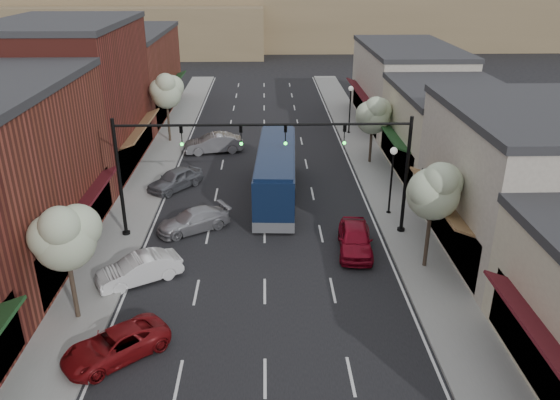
{
  "coord_description": "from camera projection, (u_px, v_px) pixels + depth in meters",
  "views": [
    {
      "loc": [
        0.12,
        -20.37,
        14.62
      ],
      "look_at": [
        0.9,
        7.96,
        2.2
      ],
      "focal_mm": 35.0,
      "sensor_mm": 36.0,
      "label": 1
    }
  ],
  "objects": [
    {
      "name": "ground",
      "position": [
        265.0,
        316.0,
        24.52
      ],
      "size": [
        160.0,
        160.0,
        0.0
      ],
      "primitive_type": "plane",
      "color": "black",
      "rests_on": "ground"
    },
    {
      "name": "sidewalk_left",
      "position": [
        153.0,
        171.0,
        41.21
      ],
      "size": [
        2.8,
        73.0,
        0.15
      ],
      "primitive_type": "cube",
      "color": "gray",
      "rests_on": "ground"
    },
    {
      "name": "sidewalk_right",
      "position": [
        374.0,
        169.0,
        41.64
      ],
      "size": [
        2.8,
        73.0,
        0.15
      ],
      "primitive_type": "cube",
      "color": "gray",
      "rests_on": "ground"
    },
    {
      "name": "curb_left",
      "position": [
        172.0,
        171.0,
        41.25
      ],
      "size": [
        0.25,
        73.0,
        0.17
      ],
      "primitive_type": "cube",
      "color": "gray",
      "rests_on": "ground"
    },
    {
      "name": "curb_right",
      "position": [
        356.0,
        169.0,
        41.6
      ],
      "size": [
        0.25,
        73.0,
        0.17
      ],
      "primitive_type": "cube",
      "color": "gray",
      "rests_on": "ground"
    },
    {
      "name": "bldg_left_midfar",
      "position": [
        71.0,
        97.0,
        40.3
      ],
      "size": [
        10.14,
        14.1,
        10.9
      ],
      "color": "maroon",
      "rests_on": "ground"
    },
    {
      "name": "bldg_left_far",
      "position": [
        124.0,
        74.0,
        55.45
      ],
      "size": [
        10.14,
        18.1,
        8.4
      ],
      "color": "brown",
      "rests_on": "ground"
    },
    {
      "name": "bldg_right_midnear",
      "position": [
        523.0,
        183.0,
        28.79
      ],
      "size": [
        9.14,
        12.1,
        7.9
      ],
      "color": "beige",
      "rests_on": "ground"
    },
    {
      "name": "bldg_right_midfar",
      "position": [
        450.0,
        131.0,
        40.07
      ],
      "size": [
        9.14,
        12.1,
        6.4
      ],
      "color": "beige",
      "rests_on": "ground"
    },
    {
      "name": "bldg_right_far",
      "position": [
        405.0,
        85.0,
        52.69
      ],
      "size": [
        9.14,
        16.1,
        7.4
      ],
      "color": "beige",
      "rests_on": "ground"
    },
    {
      "name": "hill_far",
      "position": [
        264.0,
        10.0,
        104.51
      ],
      "size": [
        120.0,
        30.0,
        12.0
      ],
      "primitive_type": "cube",
      "color": "#7A6647",
      "rests_on": "ground"
    },
    {
      "name": "hill_near",
      "position": [
        118.0,
        29.0,
        93.7
      ],
      "size": [
        50.0,
        20.0,
        8.0
      ],
      "primitive_type": "cube",
      "color": "#7A6647",
      "rests_on": "ground"
    },
    {
      "name": "signal_mast_right",
      "position": [
        365.0,
        159.0,
        30.13
      ],
      "size": [
        8.22,
        0.46,
        7.0
      ],
      "color": "black",
      "rests_on": "ground"
    },
    {
      "name": "signal_mast_left",
      "position": [
        161.0,
        161.0,
        29.84
      ],
      "size": [
        8.22,
        0.46,
        7.0
      ],
      "color": "black",
      "rests_on": "ground"
    },
    {
      "name": "tree_right_near",
      "position": [
        435.0,
        189.0,
        26.55
      ],
      "size": [
        2.85,
        2.65,
        5.95
      ],
      "color": "#47382B",
      "rests_on": "ground"
    },
    {
      "name": "tree_right_far",
      "position": [
        374.0,
        114.0,
        41.39
      ],
      "size": [
        2.85,
        2.65,
        5.43
      ],
      "color": "#47382B",
      "rests_on": "ground"
    },
    {
      "name": "tree_left_near",
      "position": [
        64.0,
        235.0,
        22.56
      ],
      "size": [
        2.85,
        2.65,
        5.69
      ],
      "color": "#47382B",
      "rests_on": "ground"
    },
    {
      "name": "tree_left_far",
      "position": [
        166.0,
        90.0,
        46.22
      ],
      "size": [
        2.85,
        2.65,
        6.13
      ],
      "color": "#47382B",
      "rests_on": "ground"
    },
    {
      "name": "lamp_post_near",
      "position": [
        392.0,
        170.0,
        33.12
      ],
      "size": [
        0.44,
        0.44,
        4.44
      ],
      "color": "black",
      "rests_on": "ground"
    },
    {
      "name": "lamp_post_far",
      "position": [
        350.0,
        102.0,
        49.14
      ],
      "size": [
        0.44,
        0.44,
        4.44
      ],
      "color": "black",
      "rests_on": "ground"
    },
    {
      "name": "coach_bus",
      "position": [
        276.0,
        173.0,
        36.07
      ],
      "size": [
        3.03,
        11.39,
        3.45
      ],
      "rotation": [
        0.0,
        0.0,
        -0.05
      ],
      "color": "#0E1B39",
      "rests_on": "ground"
    },
    {
      "name": "red_hatchback",
      "position": [
        355.0,
        239.0,
        29.7
      ],
      "size": [
        2.2,
        4.59,
        1.51
      ],
      "primitive_type": "imported",
      "rotation": [
        0.0,
        0.0,
        -0.1
      ],
      "color": "maroon",
      "rests_on": "ground"
    },
    {
      "name": "parked_car_a",
      "position": [
        115.0,
        345.0,
        21.73
      ],
      "size": [
        4.55,
        4.24,
        1.19
      ],
      "primitive_type": "imported",
      "rotation": [
        0.0,
        0.0,
        -0.88
      ],
      "color": "maroon",
      "rests_on": "ground"
    },
    {
      "name": "parked_car_b",
      "position": [
        139.0,
        269.0,
        26.91
      ],
      "size": [
        4.34,
        3.33,
        1.37
      ],
      "primitive_type": "imported",
      "rotation": [
        0.0,
        0.0,
        -1.05
      ],
      "color": "white",
      "rests_on": "ground"
    },
    {
      "name": "parked_car_c",
      "position": [
        193.0,
        220.0,
        32.11
      ],
      "size": [
        4.69,
        3.75,
        1.27
      ],
      "primitive_type": "imported",
      "rotation": [
        0.0,
        0.0,
        -1.04
      ],
      "color": "#A5A5AA",
      "rests_on": "ground"
    },
    {
      "name": "parked_car_d",
      "position": [
        175.0,
        179.0,
        37.93
      ],
      "size": [
        3.96,
        4.4,
        1.45
      ],
      "primitive_type": "imported",
      "rotation": [
        0.0,
        0.0,
        -0.66
      ],
      "color": "slate",
      "rests_on": "ground"
    },
    {
      "name": "parked_car_e",
      "position": [
        214.0,
        143.0,
        45.21
      ],
      "size": [
        5.02,
        2.59,
        1.57
      ],
      "primitive_type": "imported",
      "rotation": [
        0.0,
        0.0,
        -1.37
      ],
      "color": "#97979C",
      "rests_on": "ground"
    }
  ]
}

